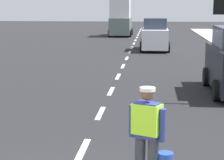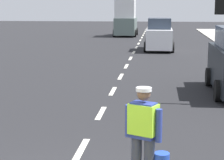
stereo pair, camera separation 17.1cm
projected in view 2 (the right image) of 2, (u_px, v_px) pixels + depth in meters
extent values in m
plane|color=black|center=(134.00, 52.00, 26.57)|extent=(96.00, 96.00, 0.00)
cube|color=silver|center=(81.00, 150.00, 8.68)|extent=(0.14, 1.40, 0.01)
cube|color=silver|center=(101.00, 113.00, 11.61)|extent=(0.14, 1.40, 0.01)
cube|color=silver|center=(113.00, 91.00, 14.54)|extent=(0.14, 1.40, 0.01)
cube|color=silver|center=(121.00, 77.00, 17.48)|extent=(0.14, 1.40, 0.01)
cube|color=silver|center=(126.00, 66.00, 20.41)|extent=(0.14, 1.40, 0.01)
cube|color=silver|center=(131.00, 58.00, 23.34)|extent=(0.14, 1.40, 0.01)
cube|color=silver|center=(134.00, 52.00, 26.27)|extent=(0.14, 1.40, 0.01)
cube|color=silver|center=(136.00, 48.00, 29.21)|extent=(0.14, 1.40, 0.01)
cube|color=silver|center=(139.00, 44.00, 32.14)|extent=(0.14, 1.40, 0.01)
cube|color=silver|center=(140.00, 40.00, 35.07)|extent=(0.14, 1.40, 0.01)
cube|color=silver|center=(142.00, 38.00, 38.00)|extent=(0.14, 1.40, 0.01)
cube|color=silver|center=(143.00, 35.00, 40.94)|extent=(0.14, 1.40, 0.01)
cube|color=silver|center=(144.00, 33.00, 43.87)|extent=(0.14, 1.40, 0.01)
cube|color=silver|center=(145.00, 31.00, 46.80)|extent=(0.14, 1.40, 0.01)
cube|color=silver|center=(146.00, 30.00, 49.73)|extent=(0.14, 1.40, 0.01)
cube|color=silver|center=(147.00, 28.00, 52.67)|extent=(0.14, 1.40, 0.01)
cylinder|color=#383D4C|center=(136.00, 160.00, 7.03)|extent=(0.18, 0.18, 0.82)
cube|color=navy|center=(143.00, 120.00, 6.84)|extent=(0.46, 0.39, 0.60)
cube|color=#A5EA33|center=(143.00, 119.00, 6.83)|extent=(0.54, 0.45, 0.51)
cylinder|color=navy|center=(129.00, 121.00, 6.99)|extent=(0.11, 0.11, 0.55)
cylinder|color=navy|center=(159.00, 126.00, 6.70)|extent=(0.11, 0.11, 0.55)
sphere|color=brown|center=(144.00, 94.00, 6.76)|extent=(0.22, 0.22, 0.22)
cylinder|color=silver|center=(144.00, 89.00, 6.74)|extent=(0.26, 0.26, 0.06)
cylinder|color=#2347B7|center=(162.00, 160.00, 6.89)|extent=(0.26, 0.26, 0.26)
cube|color=slate|center=(126.00, 26.00, 39.91)|extent=(1.90, 4.60, 1.56)
cube|color=#2D3847|center=(127.00, 14.00, 40.50)|extent=(1.67, 1.61, 0.70)
cube|color=silver|center=(125.00, 8.00, 38.82)|extent=(1.80, 2.53, 1.80)
cylinder|color=black|center=(135.00, 33.00, 38.52)|extent=(0.22, 0.68, 0.68)
cylinder|color=black|center=(114.00, 33.00, 38.74)|extent=(0.22, 0.68, 0.68)
cylinder|color=black|center=(137.00, 31.00, 41.31)|extent=(0.22, 0.68, 0.68)
cylinder|color=black|center=(117.00, 31.00, 41.52)|extent=(0.22, 0.68, 0.68)
cube|color=silver|center=(159.00, 38.00, 27.41)|extent=(1.64, 4.14, 1.25)
cube|color=#2D3847|center=(160.00, 23.00, 27.13)|extent=(1.45, 2.28, 0.70)
cylinder|color=black|center=(147.00, 43.00, 28.84)|extent=(0.22, 0.68, 0.68)
cylinder|color=black|center=(171.00, 43.00, 28.65)|extent=(0.22, 0.68, 0.68)
cylinder|color=black|center=(146.00, 47.00, 26.33)|extent=(0.22, 0.68, 0.68)
cylinder|color=black|center=(172.00, 47.00, 26.14)|extent=(0.22, 0.68, 0.68)
cylinder|color=black|center=(209.00, 77.00, 15.46)|extent=(0.22, 0.68, 0.68)
cylinder|color=black|center=(218.00, 91.00, 12.98)|extent=(0.22, 0.68, 0.68)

